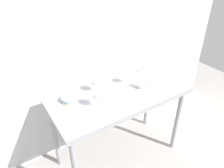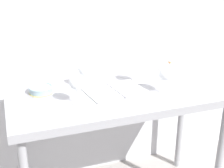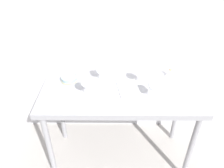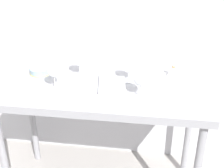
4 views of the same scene
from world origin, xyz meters
TOP-DOWN VIEW (x-y plane):
  - ground_plane at (0.00, 0.00)m, footprint 6.00×6.00m
  - back_wall at (0.00, 0.49)m, footprint 3.80×0.04m
  - steel_counter at (0.00, -0.01)m, footprint 1.40×0.65m
  - wine_glass_near_right at (0.26, -0.12)m, footprint 0.10×0.10m
  - wine_glass_near_left at (-0.29, -0.08)m, footprint 0.09×0.09m
  - wine_glass_far_right at (0.17, 0.10)m, footprint 0.09×0.09m
  - wine_glass_far_left at (-0.18, 0.15)m, footprint 0.09×0.09m
  - open_notebook at (-0.02, 0.01)m, footprint 0.40×0.30m
  - tasting_sheet_upper at (0.41, -0.06)m, footprint 0.24×0.27m
  - tasting_bowl at (-0.47, 0.15)m, footprint 0.15×0.15m
  - decanter_funnel at (0.47, 0.22)m, footprint 0.09×0.09m

SIDE VIEW (x-z plane):
  - ground_plane at x=0.00m, z-range 0.00..0.00m
  - steel_counter at x=0.00m, z-range 0.34..1.24m
  - tasting_sheet_upper at x=0.41m, z-range 0.90..0.90m
  - open_notebook at x=-0.02m, z-range 0.90..0.91m
  - tasting_bowl at x=-0.47m, z-range 0.90..0.95m
  - decanter_funnel at x=0.47m, z-range 0.88..1.00m
  - wine_glass_far_right at x=0.17m, z-range 0.93..1.09m
  - wine_glass_far_left at x=-0.18m, z-range 0.93..1.10m
  - wine_glass_near_left at x=-0.29m, z-range 0.94..1.11m
  - wine_glass_near_right at x=0.26m, z-range 0.94..1.12m
  - back_wall at x=0.00m, z-range 0.00..2.60m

